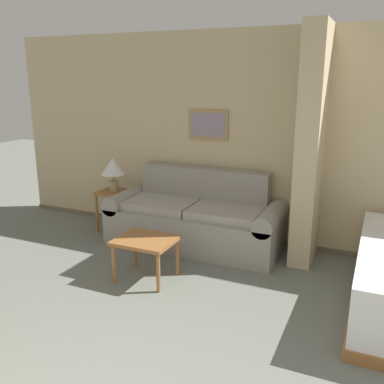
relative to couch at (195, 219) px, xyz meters
name	(u,v)px	position (x,y,z in m)	size (l,w,h in m)	color
wall_back	(275,141)	(0.84, 0.48, 0.96)	(7.52, 0.16, 2.60)	#CCB78E
wall_partition_pillar	(310,148)	(1.31, 0.12, 0.96)	(0.24, 0.61, 2.60)	#CCB78E
couch	(195,219)	(0.00, 0.00, 0.00)	(2.15, 0.84, 0.93)	gray
coffee_table	(146,244)	(-0.09, -1.07, 0.05)	(0.60, 0.50, 0.44)	#996033
side_table	(114,198)	(-1.22, 0.05, 0.11)	(0.41, 0.41, 0.55)	#996033
table_lamp	(113,168)	(-1.22, 0.05, 0.53)	(0.32, 0.32, 0.46)	tan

